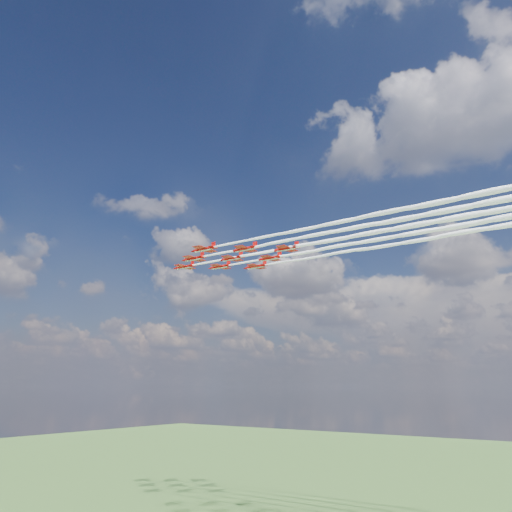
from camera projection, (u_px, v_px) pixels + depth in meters
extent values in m
cylinder|color=red|center=(184.00, 267.00, 169.20)|extent=(7.08, 1.03, 0.97)
cone|color=red|center=(175.00, 269.00, 171.64)|extent=(1.77, 0.99, 0.97)
cone|color=red|center=(193.00, 265.00, 166.91)|extent=(1.33, 0.89, 0.88)
ellipsoid|color=black|center=(180.00, 266.00, 170.28)|extent=(1.84, 0.82, 0.63)
cube|color=red|center=(185.00, 267.00, 168.95)|extent=(2.89, 8.15, 0.12)
cube|color=red|center=(192.00, 266.00, 167.25)|extent=(1.26, 3.19, 0.11)
cube|color=red|center=(192.00, 263.00, 167.35)|extent=(1.41, 0.14, 1.59)
cube|color=white|center=(184.00, 268.00, 169.09)|extent=(6.63, 0.85, 0.11)
cylinder|color=red|center=(193.00, 259.00, 158.28)|extent=(7.08, 1.03, 0.97)
cone|color=red|center=(183.00, 261.00, 160.72)|extent=(1.77, 0.99, 0.97)
cone|color=red|center=(203.00, 257.00, 155.99)|extent=(1.33, 0.89, 0.88)
ellipsoid|color=black|center=(189.00, 258.00, 159.36)|extent=(1.84, 0.82, 0.63)
cube|color=red|center=(194.00, 259.00, 158.02)|extent=(2.89, 8.15, 0.12)
cube|color=red|center=(202.00, 257.00, 156.33)|extent=(1.26, 3.19, 0.11)
cube|color=red|center=(202.00, 255.00, 156.43)|extent=(1.41, 0.14, 1.59)
cube|color=white|center=(193.00, 260.00, 158.17)|extent=(6.63, 0.85, 0.11)
cylinder|color=red|center=(220.00, 267.00, 168.94)|extent=(7.08, 1.03, 0.97)
cone|color=red|center=(210.00, 268.00, 171.38)|extent=(1.77, 0.99, 0.97)
cone|color=red|center=(230.00, 265.00, 166.65)|extent=(1.33, 0.89, 0.88)
ellipsoid|color=black|center=(216.00, 266.00, 170.02)|extent=(1.84, 0.82, 0.63)
cube|color=red|center=(221.00, 267.00, 168.69)|extent=(2.89, 8.15, 0.12)
cube|color=red|center=(228.00, 265.00, 166.99)|extent=(1.26, 3.19, 0.11)
cube|color=red|center=(229.00, 263.00, 167.10)|extent=(1.41, 0.14, 1.59)
cube|color=white|center=(220.00, 268.00, 168.83)|extent=(6.63, 0.85, 0.11)
cylinder|color=red|center=(204.00, 249.00, 147.36)|extent=(7.08, 1.03, 0.97)
cone|color=red|center=(192.00, 251.00, 149.80)|extent=(1.77, 0.99, 0.97)
cone|color=red|center=(215.00, 247.00, 145.06)|extent=(1.33, 0.89, 0.88)
ellipsoid|color=black|center=(199.00, 249.00, 148.43)|extent=(1.84, 0.82, 0.63)
cube|color=red|center=(205.00, 249.00, 147.10)|extent=(2.89, 8.15, 0.12)
cube|color=red|center=(213.00, 247.00, 145.40)|extent=(1.26, 3.19, 0.11)
cube|color=red|center=(213.00, 245.00, 145.51)|extent=(1.41, 0.14, 1.59)
cube|color=white|center=(204.00, 251.00, 147.24)|extent=(6.63, 0.85, 0.11)
cylinder|color=red|center=(231.00, 258.00, 158.02)|extent=(7.08, 1.03, 0.97)
cone|color=red|center=(221.00, 260.00, 160.46)|extent=(1.77, 0.99, 0.97)
cone|color=red|center=(242.00, 257.00, 155.73)|extent=(1.33, 0.89, 0.88)
ellipsoid|color=black|center=(227.00, 258.00, 159.10)|extent=(1.84, 0.82, 0.63)
cube|color=red|center=(233.00, 258.00, 157.77)|extent=(2.89, 8.15, 0.12)
cube|color=red|center=(240.00, 257.00, 156.07)|extent=(1.26, 3.19, 0.11)
cube|color=red|center=(241.00, 254.00, 156.17)|extent=(1.41, 0.14, 1.59)
cube|color=white|center=(231.00, 260.00, 157.91)|extent=(6.63, 0.85, 0.11)
cylinder|color=red|center=(256.00, 267.00, 168.69)|extent=(7.08, 1.03, 0.97)
cone|color=red|center=(245.00, 268.00, 171.13)|extent=(1.77, 0.99, 0.97)
cone|color=red|center=(266.00, 265.00, 166.39)|extent=(1.33, 0.89, 0.88)
ellipsoid|color=black|center=(251.00, 266.00, 169.76)|extent=(1.84, 0.82, 0.63)
cube|color=red|center=(257.00, 267.00, 168.43)|extent=(2.89, 8.15, 0.12)
cube|color=red|center=(264.00, 265.00, 166.73)|extent=(1.26, 3.19, 0.11)
cube|color=red|center=(265.00, 263.00, 166.84)|extent=(1.41, 0.14, 1.59)
cube|color=white|center=(256.00, 268.00, 168.57)|extent=(6.63, 0.85, 0.11)
cylinder|color=red|center=(245.00, 249.00, 147.10)|extent=(7.08, 1.03, 0.97)
cone|color=red|center=(233.00, 251.00, 149.54)|extent=(1.77, 0.99, 0.97)
cone|color=red|center=(256.00, 247.00, 144.80)|extent=(1.33, 0.89, 0.88)
ellipsoid|color=black|center=(240.00, 249.00, 148.17)|extent=(1.84, 0.82, 0.63)
cube|color=red|center=(246.00, 249.00, 146.84)|extent=(2.89, 8.15, 0.12)
cube|color=red|center=(254.00, 247.00, 145.14)|extent=(1.26, 3.19, 0.11)
cube|color=red|center=(255.00, 244.00, 145.25)|extent=(1.41, 0.14, 1.59)
cube|color=white|center=(245.00, 250.00, 146.98)|extent=(6.63, 0.85, 0.11)
cylinder|color=red|center=(270.00, 258.00, 157.76)|extent=(7.08, 1.03, 0.97)
cone|color=red|center=(258.00, 260.00, 160.20)|extent=(1.77, 0.99, 0.97)
cone|color=red|center=(281.00, 256.00, 155.47)|extent=(1.33, 0.89, 0.88)
ellipsoid|color=black|center=(265.00, 258.00, 158.84)|extent=(1.84, 0.82, 0.63)
cube|color=red|center=(271.00, 258.00, 157.51)|extent=(2.89, 8.15, 0.12)
cube|color=red|center=(279.00, 257.00, 155.81)|extent=(1.26, 3.19, 0.11)
cube|color=red|center=(280.00, 254.00, 155.91)|extent=(1.41, 0.14, 1.59)
cube|color=white|center=(270.00, 260.00, 157.65)|extent=(6.63, 0.85, 0.11)
cylinder|color=red|center=(286.00, 249.00, 146.84)|extent=(7.08, 1.03, 0.97)
cone|color=red|center=(273.00, 251.00, 149.28)|extent=(1.77, 0.99, 0.97)
cone|color=red|center=(298.00, 246.00, 144.54)|extent=(1.33, 0.89, 0.88)
ellipsoid|color=black|center=(281.00, 248.00, 147.92)|extent=(1.84, 0.82, 0.63)
cube|color=red|center=(287.00, 249.00, 146.58)|extent=(2.89, 8.15, 0.12)
cube|color=red|center=(296.00, 247.00, 144.89)|extent=(1.26, 3.19, 0.11)
cube|color=red|center=(297.00, 244.00, 144.99)|extent=(1.41, 0.14, 1.59)
cube|color=white|center=(286.00, 250.00, 146.73)|extent=(6.63, 0.85, 0.11)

